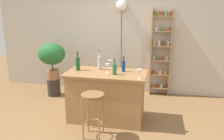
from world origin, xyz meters
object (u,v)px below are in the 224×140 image
(bottle_sauce_amber, at_px, (123,66))
(bar_stool, at_px, (93,105))
(spice_shelf, at_px, (161,51))
(bottle_spirits_clear, at_px, (114,69))
(wine_glass_center, at_px, (110,63))
(wine_glass_right, at_px, (107,66))
(pendant_globe_light, at_px, (122,6))
(plant_stool, at_px, (54,87))
(bottle_soda_blue, at_px, (100,62))
(potted_plant, at_px, (52,56))
(wine_glass_left, at_px, (139,72))
(bottle_wine_red, at_px, (78,63))

(bottle_sauce_amber, bearing_deg, bar_stool, -113.76)
(spice_shelf, bearing_deg, bottle_spirits_clear, -115.57)
(wine_glass_center, height_order, wine_glass_right, same)
(wine_glass_center, bearing_deg, pendant_globe_light, 90.10)
(bottle_sauce_amber, bearing_deg, plant_stool, 156.09)
(pendant_globe_light, bearing_deg, bottle_soda_blue, -97.73)
(bottle_soda_blue, relative_size, bottle_sauce_amber, 1.25)
(bar_stool, bearing_deg, potted_plant, 132.51)
(pendant_globe_light, bearing_deg, plant_stool, -157.74)
(bar_stool, xyz_separation_m, bottle_sauce_amber, (0.34, 0.78, 0.46))
(spice_shelf, height_order, pendant_globe_light, pendant_globe_light)
(plant_stool, distance_m, pendant_globe_light, 2.46)
(plant_stool, bearing_deg, pendant_globe_light, 22.26)
(spice_shelf, xyz_separation_m, bottle_soda_blue, (-1.11, -1.29, -0.03))
(potted_plant, bearing_deg, wine_glass_center, -23.03)
(bar_stool, distance_m, potted_plant, 2.18)
(potted_plant, distance_m, wine_glass_center, 1.64)
(spice_shelf, bearing_deg, wine_glass_center, -127.30)
(plant_stool, distance_m, wine_glass_center, 1.83)
(bar_stool, bearing_deg, spice_shelf, 65.26)
(plant_stool, distance_m, wine_glass_right, 1.96)
(wine_glass_left, height_order, wine_glass_center, same)
(bottle_soda_blue, xyz_separation_m, bottle_sauce_amber, (0.46, -0.07, -0.03))
(wine_glass_left, distance_m, pendant_globe_light, 2.18)
(potted_plant, bearing_deg, bottle_sauce_amber, -23.91)
(bottle_sauce_amber, xyz_separation_m, wine_glass_center, (-0.28, 0.15, 0.01))
(wine_glass_left, height_order, pendant_globe_light, pendant_globe_light)
(bar_stool, height_order, pendant_globe_light, pendant_globe_light)
(spice_shelf, xyz_separation_m, plant_stool, (-2.43, -0.57, -0.85))
(bottle_spirits_clear, bearing_deg, bar_stool, -112.28)
(spice_shelf, distance_m, pendant_globe_light, 1.36)
(bottle_soda_blue, xyz_separation_m, wine_glass_center, (0.18, 0.08, -0.01))
(spice_shelf, xyz_separation_m, pendant_globe_light, (-0.93, 0.04, 0.99))
(bottle_spirits_clear, xyz_separation_m, pendant_globe_light, (-0.16, 1.64, 1.05))
(plant_stool, bearing_deg, wine_glass_right, -31.62)
(wine_glass_left, bearing_deg, bottle_sauce_amber, 128.63)
(bar_stool, relative_size, bottle_sauce_amber, 2.61)
(spice_shelf, bearing_deg, plant_stool, -166.76)
(bottle_wine_red, xyz_separation_m, wine_glass_right, (0.57, -0.06, -0.01))
(bottle_spirits_clear, distance_m, wine_glass_center, 0.41)
(bar_stool, height_order, spice_shelf, spice_shelf)
(plant_stool, relative_size, wine_glass_left, 2.45)
(potted_plant, height_order, bottle_soda_blue, potted_plant)
(plant_stool, relative_size, wine_glass_right, 2.45)
(plant_stool, bearing_deg, bottle_soda_blue, -28.52)
(plant_stool, distance_m, potted_plant, 0.75)
(bottle_wine_red, height_order, wine_glass_center, bottle_wine_red)
(wine_glass_right, bearing_deg, wine_glass_center, 93.20)
(potted_plant, height_order, wine_glass_right, potted_plant)
(bottle_soda_blue, relative_size, wine_glass_right, 2.11)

